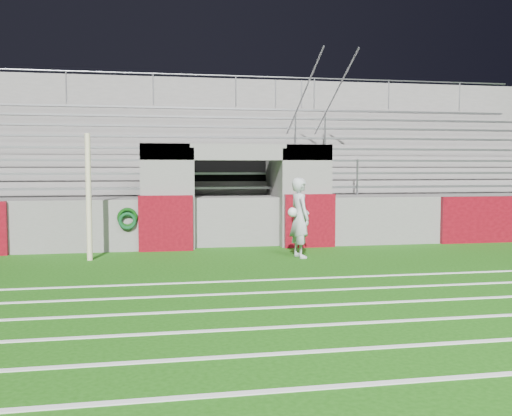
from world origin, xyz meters
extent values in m
plane|color=#18500D|center=(0.00, 0.00, 0.00)|extent=(90.00, 90.00, 0.00)
cylinder|color=beige|center=(-3.47, 1.88, 1.38)|extent=(0.12, 0.12, 2.75)
cube|color=white|center=(0.00, -6.00, 0.01)|extent=(28.00, 0.09, 0.01)
cube|color=white|center=(0.00, -5.00, 0.01)|extent=(28.00, 0.09, 0.01)
cube|color=white|center=(0.00, -4.00, 0.01)|extent=(28.00, 0.09, 0.01)
cube|color=white|center=(0.00, -3.00, 0.01)|extent=(28.00, 0.09, 0.01)
cube|color=white|center=(0.00, -2.00, 0.01)|extent=(28.00, 0.09, 0.01)
cube|color=white|center=(0.00, -1.00, 0.01)|extent=(28.00, 0.09, 0.01)
cube|color=slate|center=(-1.80, 3.50, 1.30)|extent=(1.20, 1.00, 2.60)
cube|color=slate|center=(1.80, 3.50, 1.30)|extent=(1.20, 1.00, 2.60)
cube|color=black|center=(0.00, 5.20, 1.25)|extent=(2.60, 0.20, 2.50)
cube|color=slate|center=(-1.15, 4.10, 1.25)|extent=(0.10, 2.20, 2.50)
cube|color=slate|center=(1.15, 4.10, 1.25)|extent=(0.10, 2.20, 2.50)
cube|color=slate|center=(0.00, 3.50, 2.40)|extent=(4.80, 1.00, 0.40)
cube|color=slate|center=(0.00, 7.35, 1.15)|extent=(26.00, 8.00, 0.20)
cube|color=slate|center=(0.00, 7.35, 0.53)|extent=(26.00, 8.00, 1.05)
cube|color=#560710|center=(-1.80, 2.94, 0.68)|extent=(1.30, 0.15, 1.35)
cube|color=#560710|center=(1.80, 2.94, 0.68)|extent=(1.30, 0.15, 1.35)
cube|color=#560710|center=(6.50, 2.94, 0.62)|extent=(2.20, 0.15, 1.25)
cube|color=gray|center=(0.00, 4.43, 1.47)|extent=(23.00, 0.28, 0.06)
cube|color=slate|center=(0.00, 5.28, 1.44)|extent=(24.00, 0.75, 0.38)
cube|color=gray|center=(0.00, 5.18, 1.85)|extent=(23.00, 0.28, 0.06)
cube|color=slate|center=(0.00, 6.03, 1.63)|extent=(24.00, 0.75, 0.76)
cube|color=gray|center=(0.00, 5.93, 2.23)|extent=(23.00, 0.28, 0.06)
cube|color=slate|center=(0.00, 6.78, 1.82)|extent=(24.00, 0.75, 1.14)
cube|color=gray|center=(0.00, 6.68, 2.61)|extent=(23.00, 0.28, 0.06)
cube|color=slate|center=(0.00, 7.53, 2.01)|extent=(24.00, 0.75, 1.52)
cube|color=gray|center=(0.00, 7.43, 2.99)|extent=(23.00, 0.28, 0.06)
cube|color=slate|center=(0.00, 8.28, 2.20)|extent=(24.00, 0.75, 1.90)
cube|color=gray|center=(0.00, 8.18, 3.37)|extent=(23.00, 0.28, 0.06)
cube|color=slate|center=(0.00, 9.03, 2.39)|extent=(24.00, 0.75, 2.28)
cube|color=gray|center=(0.00, 8.93, 3.75)|extent=(23.00, 0.28, 0.06)
cube|color=slate|center=(0.00, 9.78, 2.58)|extent=(24.00, 0.75, 2.66)
cube|color=gray|center=(0.00, 9.68, 4.13)|extent=(23.00, 0.28, 0.06)
cube|color=slate|center=(0.00, 10.45, 2.65)|extent=(26.00, 0.60, 5.29)
cylinder|color=#A5A8AD|center=(2.50, 4.15, 1.75)|extent=(0.05, 0.05, 1.00)
cylinder|color=#A5A8AD|center=(2.50, 7.15, 3.27)|extent=(0.05, 0.05, 1.00)
cylinder|color=#A5A8AD|center=(2.50, 10.15, 4.79)|extent=(0.05, 0.05, 1.00)
cylinder|color=#A5A8AD|center=(2.50, 7.15, 3.77)|extent=(0.05, 6.02, 3.08)
cylinder|color=#A5A8AD|center=(3.50, 4.15, 1.75)|extent=(0.05, 0.05, 1.00)
cylinder|color=#A5A8AD|center=(3.50, 7.15, 3.27)|extent=(0.05, 0.05, 1.00)
cylinder|color=#A5A8AD|center=(3.50, 10.15, 4.79)|extent=(0.05, 0.05, 1.00)
cylinder|color=#A5A8AD|center=(3.50, 7.15, 3.77)|extent=(0.05, 6.02, 3.08)
cylinder|color=#A5A8AD|center=(-5.00, 10.15, 4.84)|extent=(0.05, 0.05, 1.10)
cylinder|color=#A5A8AD|center=(-2.00, 10.15, 4.84)|extent=(0.05, 0.05, 1.10)
cylinder|color=#A5A8AD|center=(1.00, 10.15, 4.84)|extent=(0.05, 0.05, 1.10)
cylinder|color=#A5A8AD|center=(4.00, 10.15, 4.84)|extent=(0.05, 0.05, 1.10)
cylinder|color=#A5A8AD|center=(7.00, 10.15, 4.84)|extent=(0.05, 0.05, 1.10)
cylinder|color=#A5A8AD|center=(10.00, 10.15, 4.84)|extent=(0.05, 0.05, 1.10)
cylinder|color=#A5A8AD|center=(0.00, 10.15, 5.39)|extent=(24.00, 0.05, 0.05)
imported|color=#B0B5BA|center=(1.13, 1.42, 0.90)|extent=(0.53, 0.72, 1.79)
sphere|color=white|center=(0.92, 1.25, 1.04)|extent=(0.21, 0.21, 0.21)
torus|color=#0B390C|center=(-2.70, 2.95, 0.83)|extent=(0.48, 0.09, 0.48)
torus|color=#0D441F|center=(-2.70, 2.90, 0.75)|extent=(0.42, 0.08, 0.42)
camera|label=1|loc=(-2.17, -10.89, 2.02)|focal=40.00mm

